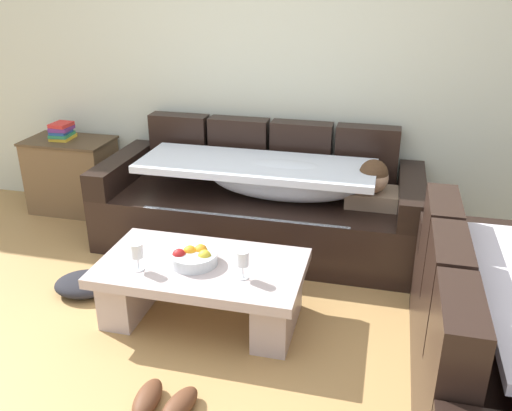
% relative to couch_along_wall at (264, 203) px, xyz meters
% --- Properties ---
extents(ground_plane, '(14.00, 14.00, 0.00)m').
position_rel_couch_along_wall_xyz_m(ground_plane, '(-0.15, -1.62, -0.33)').
color(ground_plane, '#B0854D').
extents(back_wall, '(9.00, 0.10, 2.70)m').
position_rel_couch_along_wall_xyz_m(back_wall, '(-0.15, 0.53, 1.02)').
color(back_wall, silver).
rests_on(back_wall, ground_plane).
extents(couch_along_wall, '(2.38, 0.92, 0.88)m').
position_rel_couch_along_wall_xyz_m(couch_along_wall, '(0.00, 0.00, 0.00)').
color(couch_along_wall, black).
rests_on(couch_along_wall, ground_plane).
extents(coffee_table, '(1.20, 0.68, 0.38)m').
position_rel_couch_along_wall_xyz_m(coffee_table, '(-0.13, -1.07, -0.09)').
color(coffee_table, '#BCABA9').
rests_on(coffee_table, ground_plane).
extents(fruit_bowl, '(0.28, 0.28, 0.10)m').
position_rel_couch_along_wall_xyz_m(fruit_bowl, '(-0.17, -1.07, 0.09)').
color(fruit_bowl, silver).
rests_on(fruit_bowl, coffee_table).
extents(wine_glass_near_left, '(0.07, 0.07, 0.17)m').
position_rel_couch_along_wall_xyz_m(wine_glass_near_left, '(-0.45, -1.22, 0.17)').
color(wine_glass_near_left, silver).
rests_on(wine_glass_near_left, coffee_table).
extents(wine_glass_near_right, '(0.07, 0.07, 0.17)m').
position_rel_couch_along_wall_xyz_m(wine_glass_near_right, '(0.15, -1.17, 0.17)').
color(wine_glass_near_right, silver).
rests_on(wine_glass_near_right, coffee_table).
extents(side_cabinet, '(0.72, 0.44, 0.64)m').
position_rel_couch_along_wall_xyz_m(side_cabinet, '(-1.75, 0.23, -0.01)').
color(side_cabinet, brown).
rests_on(side_cabinet, ground_plane).
extents(book_stack_on_cabinet, '(0.18, 0.22, 0.14)m').
position_rel_couch_along_wall_xyz_m(book_stack_on_cabinet, '(-1.80, 0.23, 0.38)').
color(book_stack_on_cabinet, gold).
rests_on(book_stack_on_cabinet, side_cabinet).
extents(pair_of_shoes, '(0.33, 0.29, 0.09)m').
position_rel_couch_along_wall_xyz_m(pair_of_shoes, '(-0.07, -1.83, -0.29)').
color(pair_of_shoes, '#59331E').
rests_on(pair_of_shoes, ground_plane).
extents(crumpled_garment, '(0.47, 0.42, 0.12)m').
position_rel_couch_along_wall_xyz_m(crumpled_garment, '(-0.97, -0.97, -0.27)').
color(crumpled_garment, '#232328').
rests_on(crumpled_garment, ground_plane).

